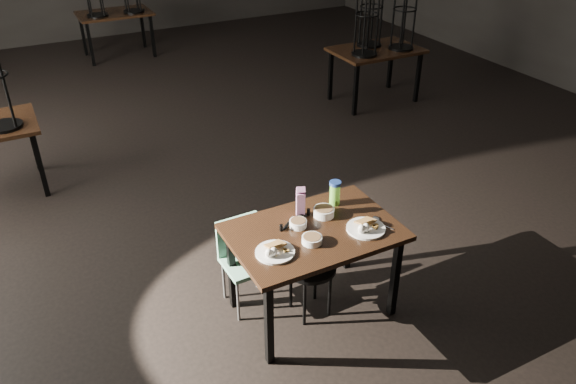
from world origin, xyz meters
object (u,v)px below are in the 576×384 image
bentwood_chair (304,258)px  school_chair (243,255)px  water_bottle (335,193)px  main_table (314,239)px  juice_carton (301,202)px

bentwood_chair → school_chair: bentwood_chair is taller
school_chair → water_bottle: bearing=-11.1°
bentwood_chair → main_table: bearing=-65.5°
water_bottle → school_chair: (-0.72, 0.12, -0.41)m
juice_carton → bentwood_chair: (-0.05, -0.16, -0.39)m
juice_carton → school_chair: bearing=160.8°
bentwood_chair → water_bottle: bearing=8.5°
juice_carton → school_chair: 0.61m
juice_carton → school_chair: size_ratio=0.34×
main_table → water_bottle: bearing=36.4°
juice_carton → school_chair: (-0.41, 0.14, -0.43)m
water_bottle → bentwood_chair: size_ratio=0.24×
main_table → juice_carton: 0.28m
water_bottle → school_chair: water_bottle is taller
main_table → water_bottle: size_ratio=6.15×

